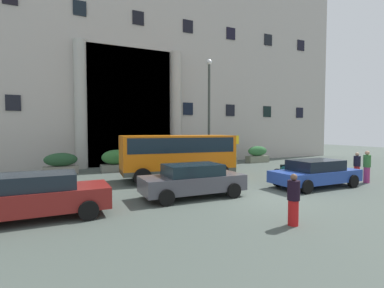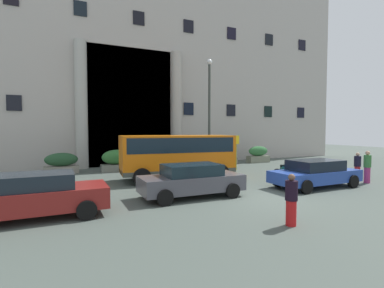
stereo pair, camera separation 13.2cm
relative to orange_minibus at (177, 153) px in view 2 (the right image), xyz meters
name	(u,v)px [view 2 (the right image)]	position (x,y,z in m)	size (l,w,h in m)	color
ground_plane	(266,199)	(1.81, -5.50, -1.58)	(80.00, 64.00, 0.12)	#47524B
office_building_facade	(149,50)	(1.81, 11.98, 9.03)	(37.39, 9.69, 21.11)	#ADA79E
orange_minibus	(177,153)	(0.00, 0.00, 0.00)	(6.42, 2.97, 2.51)	orange
bus_stop_sign	(236,149)	(5.13, 1.83, 0.00)	(0.44, 0.08, 2.44)	#9E951D
hedge_planter_east	(61,163)	(-6.03, 5.21, -0.87)	(2.09, 0.89, 1.34)	gray
hedge_planter_far_west	(116,161)	(-2.64, 4.63, -0.80)	(1.98, 0.92, 1.48)	slate
hedge_planter_far_east	(169,159)	(1.26, 4.96, -0.83)	(1.41, 0.97, 1.42)	gray
hedge_planter_west	(258,155)	(9.53, 5.09, -0.83)	(2.02, 0.75, 1.42)	slate
hedge_planter_entrance_left	(226,157)	(6.30, 5.09, -0.88)	(1.77, 0.77, 1.31)	#6D635E
parked_coupe_end	(315,173)	(5.41, -4.77, -0.82)	(4.58, 2.06, 1.34)	#224198
parked_estate_mid	(33,196)	(-6.75, -4.73, -0.78)	(4.53, 2.00, 1.44)	maroon
parked_sedan_second	(192,180)	(-0.98, -4.15, -0.80)	(4.32, 1.93, 1.39)	#47464F
scooter_by_planter	(50,190)	(-6.37, -2.53, -1.06)	(1.91, 0.74, 0.89)	black
motorcycle_far_end	(208,177)	(0.73, -2.35, -1.06)	(2.01, 0.55, 0.89)	black
motorcycle_near_kerb	(287,171)	(5.90, -2.33, -1.06)	(1.94, 0.58, 0.89)	black
pedestrian_child_trailing	(291,200)	(0.24, -8.59, -0.75)	(0.36, 0.36, 1.53)	red
pedestrian_woman_dark_dress	(367,167)	(8.81, -5.12, -0.65)	(0.36, 0.36, 1.71)	#9F3169
pedestrian_woman_with_bag	(357,166)	(9.28, -4.23, -0.75)	(0.36, 0.36, 1.55)	#B12226
lamppost_plaza_centre	(209,106)	(3.83, 3.42, 3.08)	(0.40, 0.40, 7.93)	#363D38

